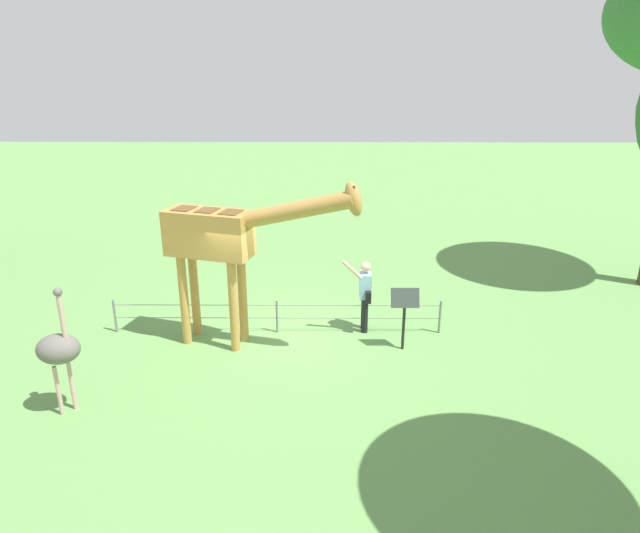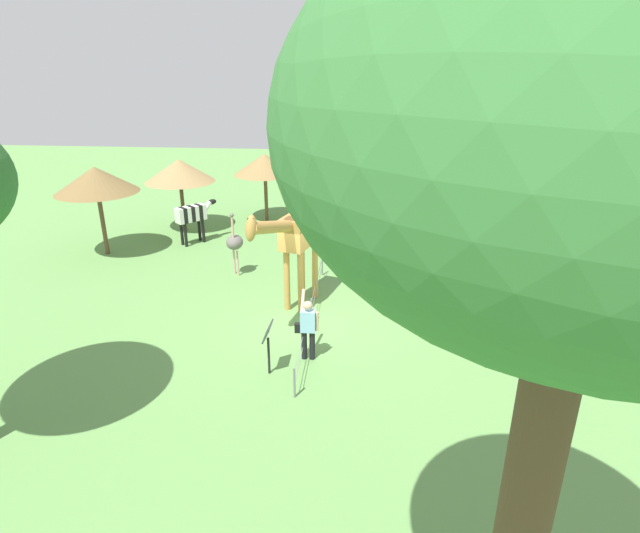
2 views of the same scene
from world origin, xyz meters
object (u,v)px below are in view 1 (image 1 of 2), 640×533
object	(u,v)px
giraffe	(225,240)
info_sign	(405,306)
ostrich	(59,349)
visitor	(365,292)

from	to	relation	value
giraffe	info_sign	distance (m)	3.78
info_sign	giraffe	bearing A→B (deg)	176.81
info_sign	ostrich	bearing A→B (deg)	-159.23
ostrich	info_sign	size ratio (longest dim) A/B	1.70
ostrich	info_sign	world-z (taller)	ostrich
info_sign	visitor	bearing A→B (deg)	131.23
giraffe	info_sign	bearing A→B (deg)	-3.19
giraffe	visitor	distance (m)	3.18
giraffe	ostrich	xyz separation A→B (m)	(-2.36, -2.43, -1.10)
visitor	ostrich	distance (m)	6.02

